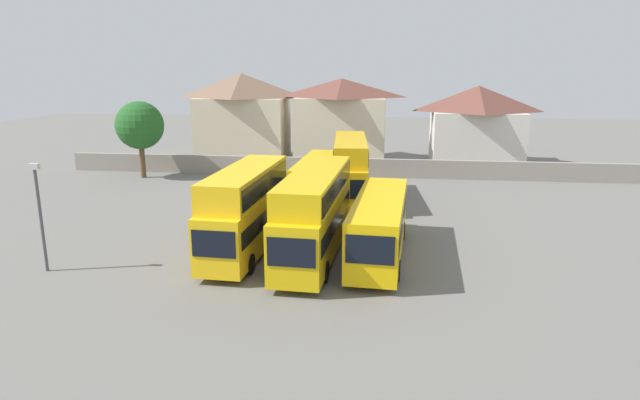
{
  "coord_description": "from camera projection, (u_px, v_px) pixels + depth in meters",
  "views": [
    {
      "loc": [
        3.95,
        -28.86,
        10.5
      ],
      "look_at": [
        0.0,
        3.0,
        2.55
      ],
      "focal_mm": 30.41,
      "sensor_mm": 36.0,
      "label": 1
    }
  ],
  "objects": [
    {
      "name": "depot_boundary_wall",
      "position": [
        345.0,
        167.0,
        52.86
      ],
      "size": [
        56.0,
        0.5,
        1.8
      ],
      "primitive_type": "cube",
      "color": "gray",
      "rests_on": "ground"
    },
    {
      "name": "bus_5",
      "position": [
        350.0,
        167.0,
        42.62
      ],
      "size": [
        3.29,
        11.11,
        4.98
      ],
      "rotation": [
        0.0,
        0.0,
        -1.49
      ],
      "color": "gold",
      "rests_on": "ground"
    },
    {
      "name": "lamp_post_lot_edge",
      "position": [
        40.0,
        210.0,
        27.77
      ],
      "size": [
        0.5,
        0.24,
        5.74
      ],
      "color": "#4C4C51",
      "rests_on": "ground"
    },
    {
      "name": "house_terrace_right",
      "position": [
        477.0,
        124.0,
        59.19
      ],
      "size": [
        10.01,
        7.33,
        8.46
      ],
      "color": "silver",
      "rests_on": "ground"
    },
    {
      "name": "house_terrace_left",
      "position": [
        242.0,
        116.0,
        62.24
      ],
      "size": [
        10.59,
        6.66,
        9.72
      ],
      "color": "beige",
      "rests_on": "ground"
    },
    {
      "name": "tree_left_of_lot",
      "position": [
        140.0,
        126.0,
        51.29
      ],
      "size": [
        4.53,
        4.53,
        7.32
      ],
      "color": "brown",
      "rests_on": "ground"
    },
    {
      "name": "bus_4",
      "position": [
        317.0,
        177.0,
        42.97
      ],
      "size": [
        2.98,
        10.38,
        3.35
      ],
      "rotation": [
        0.0,
        0.0,
        -1.61
      ],
      "color": "yellow",
      "rests_on": "ground"
    },
    {
      "name": "house_terrace_centre",
      "position": [
        341.0,
        120.0,
        60.54
      ],
      "size": [
        10.25,
        8.24,
        9.19
      ],
      "color": "beige",
      "rests_on": "ground"
    },
    {
      "name": "bus_2",
      "position": [
        315.0,
        209.0,
        30.19
      ],
      "size": [
        3.15,
        11.86,
        4.84
      ],
      "rotation": [
        0.0,
        0.0,
        -1.62
      ],
      "color": "gold",
      "rests_on": "ground"
    },
    {
      "name": "bus_1",
      "position": [
        246.0,
        206.0,
        30.76
      ],
      "size": [
        2.97,
        10.31,
        4.9
      ],
      "rotation": [
        0.0,
        0.0,
        -1.62
      ],
      "color": "yellow",
      "rests_on": "ground"
    },
    {
      "name": "bus_3",
      "position": [
        379.0,
        223.0,
        30.25
      ],
      "size": [
        3.28,
        11.15,
        3.43
      ],
      "rotation": [
        0.0,
        0.0,
        -1.63
      ],
      "color": "yellow",
      "rests_on": "ground"
    },
    {
      "name": "ground",
      "position": [
        341.0,
        188.0,
        48.13
      ],
      "size": [
        140.0,
        140.0,
        0.0
      ],
      "primitive_type": "plane",
      "color": "slate"
    }
  ]
}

